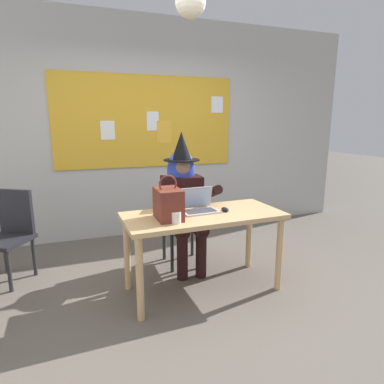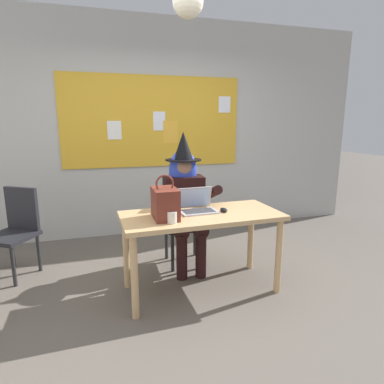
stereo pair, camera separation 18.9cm
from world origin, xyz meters
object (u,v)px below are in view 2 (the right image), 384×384
at_px(person_costumed, 185,194).
at_px(computer_mouse, 224,210).
at_px(laptop, 197,206).
at_px(chair_spare_by_window, 16,227).
at_px(handbag, 165,203).
at_px(chair_at_desk, 182,217).
at_px(desk_main, 201,224).
at_px(coffee_mug, 172,217).

distance_m(person_costumed, computer_mouse, 0.60).
xyz_separation_m(laptop, chair_spare_by_window, (-1.70, 0.77, -0.29)).
bearing_deg(handbag, chair_spare_by_window, 146.64).
relative_size(laptop, handbag, 0.92).
bearing_deg(chair_at_desk, desk_main, 0.76).
bearing_deg(computer_mouse, person_costumed, 112.45).
bearing_deg(chair_spare_by_window, person_costumed, 111.76).
bearing_deg(person_costumed, laptop, 2.23).
height_order(handbag, coffee_mug, handbag).
height_order(desk_main, chair_spare_by_window, chair_spare_by_window).
height_order(desk_main, coffee_mug, coffee_mug).
distance_m(desk_main, chair_at_desk, 0.70).
bearing_deg(computer_mouse, chair_spare_by_window, 157.04).
xyz_separation_m(desk_main, chair_spare_by_window, (-1.71, 0.85, -0.14)).
xyz_separation_m(computer_mouse, coffee_mug, (-0.53, -0.20, 0.03)).
xyz_separation_m(handbag, coffee_mug, (0.03, -0.14, -0.09)).
relative_size(coffee_mug, chair_spare_by_window, 0.11).
bearing_deg(person_costumed, computer_mouse, 25.05).
height_order(handbag, chair_spare_by_window, handbag).
distance_m(desk_main, chair_spare_by_window, 1.92).
bearing_deg(coffee_mug, person_costumed, 67.90).
bearing_deg(person_costumed, handbag, -25.12).
bearing_deg(computer_mouse, laptop, 160.83).
distance_m(chair_at_desk, handbag, 0.89).
bearing_deg(handbag, laptop, 23.14).
bearing_deg(handbag, computer_mouse, 5.56).
relative_size(laptop, coffee_mug, 3.68).
distance_m(person_costumed, laptop, 0.48).
xyz_separation_m(chair_at_desk, computer_mouse, (0.22, -0.68, 0.24)).
bearing_deg(desk_main, coffee_mug, -148.27).
xyz_separation_m(person_costumed, computer_mouse, (0.22, -0.56, -0.04)).
relative_size(chair_at_desk, person_costumed, 0.63).
height_order(chair_at_desk, coffee_mug, chair_at_desk).
height_order(coffee_mug, chair_spare_by_window, chair_spare_by_window).
height_order(chair_at_desk, chair_spare_by_window, chair_at_desk).
height_order(laptop, coffee_mug, laptop).
bearing_deg(handbag, chair_at_desk, 65.33).
bearing_deg(chair_spare_by_window, chair_at_desk, 115.81).
bearing_deg(chair_at_desk, laptop, -0.83).
bearing_deg(handbag, person_costumed, 61.47).
bearing_deg(laptop, desk_main, -81.97).
xyz_separation_m(desk_main, handbag, (-0.34, -0.05, 0.23)).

